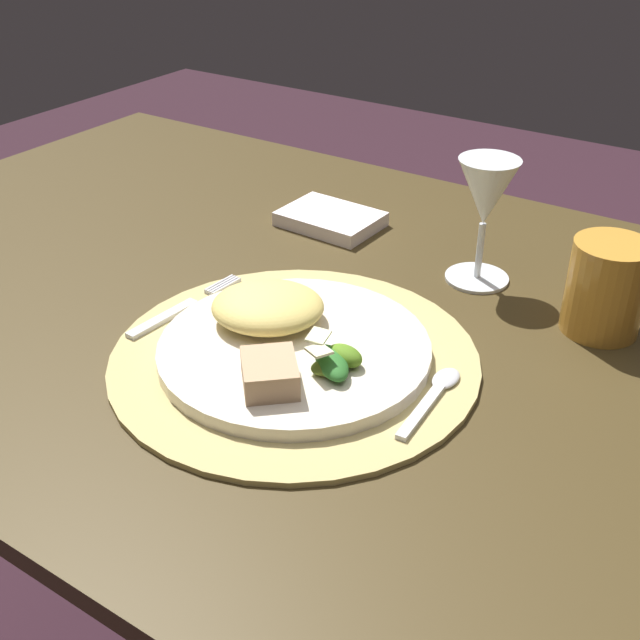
{
  "coord_description": "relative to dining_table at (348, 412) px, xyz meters",
  "views": [
    {
      "loc": [
        0.38,
        -0.63,
        1.19
      ],
      "look_at": [
        -0.0,
        -0.05,
        0.77
      ],
      "focal_mm": 44.77,
      "sensor_mm": 36.0,
      "label": 1
    }
  ],
  "objects": [
    {
      "name": "dining_table",
      "position": [
        0.0,
        0.0,
        0.0
      ],
      "size": [
        1.44,
        0.83,
        0.75
      ],
      "color": "#3E3017",
      "rests_on": "ground"
    },
    {
      "name": "placemat",
      "position": [
        -0.0,
        -0.1,
        0.13
      ],
      "size": [
        0.36,
        0.36,
        0.01
      ],
      "primitive_type": "cylinder",
      "color": "tan",
      "rests_on": "dining_table"
    },
    {
      "name": "dinner_plate",
      "position": [
        -0.0,
        -0.1,
        0.14
      ],
      "size": [
        0.27,
        0.27,
        0.01
      ],
      "primitive_type": "cylinder",
      "color": "silver",
      "rests_on": "placemat"
    },
    {
      "name": "pasta_serving",
      "position": [
        -0.05,
        -0.08,
        0.17
      ],
      "size": [
        0.15,
        0.14,
        0.03
      ],
      "primitive_type": "ellipsoid",
      "rotation": [
        0.0,
        0.0,
        3.62
      ],
      "color": "#E2C766",
      "rests_on": "dinner_plate"
    },
    {
      "name": "salad_greens",
      "position": [
        0.06,
        -0.12,
        0.16
      ],
      "size": [
        0.06,
        0.06,
        0.03
      ],
      "color": "#507D1C",
      "rests_on": "dinner_plate"
    },
    {
      "name": "bread_piece",
      "position": [
        0.02,
        -0.17,
        0.16
      ],
      "size": [
        0.07,
        0.07,
        0.03
      ],
      "primitive_type": "cube",
      "rotation": [
        0.0,
        0.0,
        5.45
      ],
      "color": "tan",
      "rests_on": "dinner_plate"
    },
    {
      "name": "fork",
      "position": [
        -0.15,
        -0.1,
        0.14
      ],
      "size": [
        0.02,
        0.16,
        0.0
      ],
      "color": "silver",
      "rests_on": "placemat"
    },
    {
      "name": "spoon",
      "position": [
        0.14,
        -0.08,
        0.14
      ],
      "size": [
        0.02,
        0.12,
        0.01
      ],
      "color": "silver",
      "rests_on": "placemat"
    },
    {
      "name": "napkin",
      "position": [
        -0.14,
        0.18,
        0.14
      ],
      "size": [
        0.13,
        0.09,
        0.02
      ],
      "primitive_type": "cube",
      "rotation": [
        0.0,
        0.0,
        -0.04
      ],
      "color": "white",
      "rests_on": "dining_table"
    },
    {
      "name": "wine_glass",
      "position": [
        0.08,
        0.15,
        0.23
      ],
      "size": [
        0.07,
        0.07,
        0.15
      ],
      "color": "silver",
      "rests_on": "dining_table"
    },
    {
      "name": "amber_tumbler",
      "position": [
        0.23,
        0.12,
        0.18
      ],
      "size": [
        0.08,
        0.08,
        0.1
      ],
      "primitive_type": "cylinder",
      "color": "#C58830",
      "rests_on": "dining_table"
    }
  ]
}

